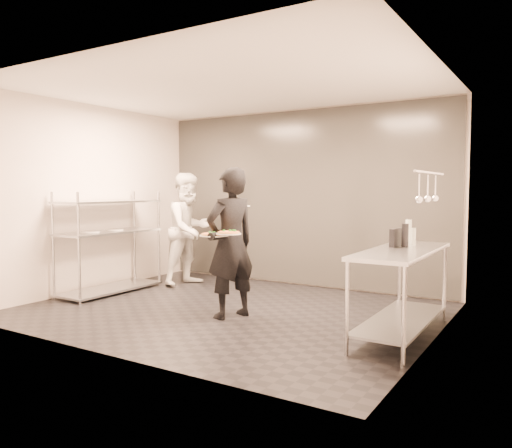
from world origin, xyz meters
The scene contains 13 objects.
room_shell centered at (0.00, 1.18, 1.40)m, with size 5.00×4.00×2.80m.
pass_rack centered at (-2.15, 0.00, 0.77)m, with size 0.60×1.60×1.50m.
prep_counter centered at (2.18, 0.00, 0.63)m, with size 0.60×1.80×0.92m.
utensil_rail centered at (2.43, 0.00, 1.55)m, with size 0.07×1.20×0.31m.
waiter centered at (0.22, -0.27, 0.90)m, with size 0.65×0.43×1.79m, color black.
chef centered at (-1.53, 1.10, 0.90)m, with size 0.87×0.68×1.79m, color white.
pizza_plate_near centered at (0.13, -0.48, 1.01)m, with size 0.34×0.34×0.05m.
pizza_plate_far centered at (0.36, -0.51, 1.04)m, with size 0.28×0.28×0.05m.
salad_plate centered at (0.16, 0.03, 1.35)m, with size 0.25×0.25×0.07m.
pos_monitor centered at (2.06, 0.21, 1.02)m, with size 0.05×0.27×0.20m, color black.
bottle_green centered at (2.03, 0.80, 1.05)m, with size 0.07×0.07×0.26m, color #97A496.
bottle_clear centered at (2.18, 0.43, 1.02)m, with size 0.06×0.06×0.19m, color #97A496.
bottle_dark centered at (2.15, 0.21, 1.05)m, with size 0.07×0.07×0.25m, color black.
Camera 1 is at (3.57, -5.13, 1.54)m, focal length 35.00 mm.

